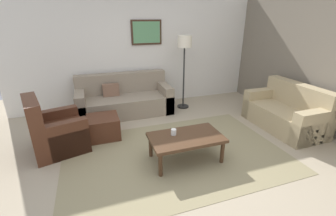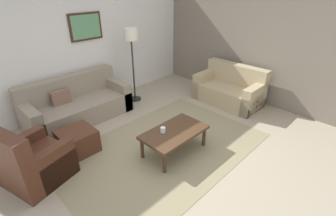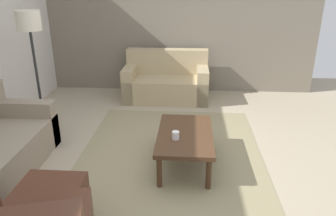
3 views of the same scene
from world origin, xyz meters
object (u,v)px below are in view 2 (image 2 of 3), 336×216
(cup, at_px, (163,130))
(framed_artwork, at_px, (86,27))
(couch_main, at_px, (76,105))
(armchair_leather, at_px, (31,164))
(coffee_table, at_px, (174,133))
(lamp_standing, at_px, (131,42))
(couch_loveseat, at_px, (230,90))
(ottoman, at_px, (78,141))

(cup, xyz_separation_m, framed_artwork, (0.27, 2.59, 1.30))
(couch_main, height_order, armchair_leather, armchair_leather)
(coffee_table, height_order, framed_artwork, framed_artwork)
(armchair_leather, height_order, framed_artwork, framed_artwork)
(armchair_leather, relative_size, lamp_standing, 0.57)
(couch_loveseat, distance_m, coffee_table, 2.41)
(couch_main, distance_m, framed_artwork, 1.67)
(cup, bearing_deg, framed_artwork, 84.02)
(coffee_table, relative_size, cup, 11.92)
(armchair_leather, xyz_separation_m, cup, (1.78, -0.86, 0.15))
(couch_loveseat, relative_size, coffee_table, 1.38)
(couch_main, relative_size, lamp_standing, 1.22)
(armchair_leather, height_order, ottoman, armchair_leather)
(cup, height_order, framed_artwork, framed_artwork)
(ottoman, relative_size, cup, 6.07)
(couch_main, height_order, framed_artwork, framed_artwork)
(couch_loveseat, height_order, framed_artwork, framed_artwork)
(couch_loveseat, relative_size, ottoman, 2.72)
(couch_loveseat, height_order, coffee_table, couch_loveseat)
(armchair_leather, height_order, lamp_standing, lamp_standing)
(couch_main, xyz_separation_m, cup, (0.42, -2.17, 0.16))
(couch_main, relative_size, coffee_table, 1.89)
(couch_main, xyz_separation_m, lamp_standing, (1.42, -0.17, 1.11))
(framed_artwork, bearing_deg, couch_main, -148.87)
(coffee_table, height_order, lamp_standing, lamp_standing)
(couch_main, distance_m, couch_loveseat, 3.50)
(coffee_table, relative_size, framed_artwork, 1.52)
(cup, height_order, lamp_standing, lamp_standing)
(couch_loveseat, xyz_separation_m, coffee_table, (-2.37, -0.39, 0.06))
(lamp_standing, bearing_deg, ottoman, -154.82)
(couch_main, relative_size, couch_loveseat, 1.37)
(couch_loveseat, bearing_deg, framed_artwork, 134.61)
(cup, xyz_separation_m, lamp_standing, (1.00, 2.00, 0.95))
(lamp_standing, xyz_separation_m, framed_artwork, (-0.73, 0.58, 0.34))
(ottoman, xyz_separation_m, cup, (0.98, -1.07, 0.26))
(ottoman, relative_size, coffee_table, 0.51)
(couch_main, distance_m, ottoman, 1.24)
(ottoman, height_order, lamp_standing, lamp_standing)
(couch_main, relative_size, ottoman, 3.72)
(ottoman, height_order, framed_artwork, framed_artwork)
(couch_main, height_order, lamp_standing, lamp_standing)
(couch_main, xyz_separation_m, framed_artwork, (0.69, 0.42, 1.46))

